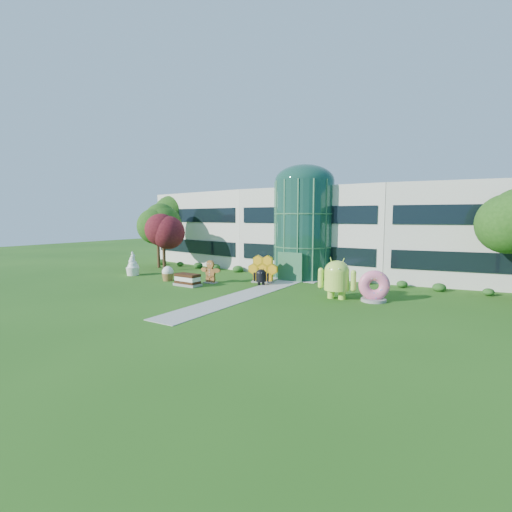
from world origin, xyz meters
The scene contains 14 objects.
ground centered at (0.00, 0.00, 0.00)m, with size 140.00×140.00×0.00m, color #215114.
building centered at (0.00, 18.00, 4.65)m, with size 46.00×15.00×9.30m, color beige, non-canonical shape.
atrium centered at (0.00, 12.00, 4.90)m, with size 6.00×6.00×9.80m, color #194738.
walkway centered at (0.00, 2.00, 0.02)m, with size 2.40×20.00×0.04m, color #9E9E93.
tree_red centered at (-15.50, 7.50, 3.00)m, with size 4.00×4.00×6.00m, color #3F0C14, non-canonical shape.
trees_backdrop centered at (0.00, 13.00, 4.20)m, with size 52.00×8.00×8.40m, color #1D4711, non-canonical shape.
android_green centered at (6.54, 3.87, 1.72)m, with size 3.04×2.03×3.44m, color #B1DD47, non-canonical shape.
android_black centered at (-1.24, 5.65, 0.86)m, with size 1.52×1.02×1.72m, color black, non-canonical shape.
donut centered at (9.17, 4.48, 1.18)m, with size 2.26×1.09×2.35m, color #DD5475, non-canonical shape.
gingerbread centered at (-5.86, 4.08, 1.09)m, with size 2.36×0.91×2.18m, color brown, non-canonical shape.
ice_cream_sandwich centered at (-6.71, 1.84, 0.55)m, with size 2.49×1.24×1.11m, color black, non-canonical shape.
honeycomb centered at (-1.83, 6.96, 1.18)m, with size 3.00×1.07×2.36m, color yellow, non-canonical shape.
froyo centered at (-15.83, 3.29, 1.29)m, with size 1.50×1.50×2.58m, color white, non-canonical shape.
cupcake centered at (-10.19, 2.84, 0.71)m, with size 1.19×1.19×1.43m, color white, non-canonical shape.
Camera 1 is at (16.11, -22.79, 6.18)m, focal length 26.00 mm.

